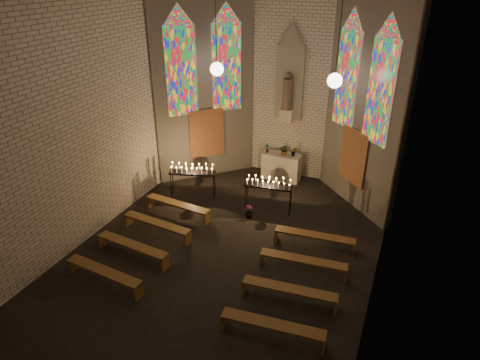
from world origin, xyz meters
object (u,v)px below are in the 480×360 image
at_px(altar, 281,167).
at_px(votive_stand_left, 192,171).
at_px(aisle_flower_pot, 249,212).
at_px(votive_stand_right, 269,184).

distance_m(altar, votive_stand_left, 3.46).
xyz_separation_m(aisle_flower_pot, votive_stand_right, (0.41, 0.67, 0.76)).
distance_m(votive_stand_left, votive_stand_right, 2.70).
distance_m(aisle_flower_pot, votive_stand_right, 1.09).
xyz_separation_m(altar, votive_stand_left, (-2.37, -2.48, 0.49)).
distance_m(aisle_flower_pot, votive_stand_left, 2.48).
bearing_deg(altar, aisle_flower_pot, -91.47).
height_order(aisle_flower_pot, votive_stand_left, votive_stand_left).
bearing_deg(votive_stand_right, altar, 90.18).
relative_size(altar, votive_stand_left, 0.87).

